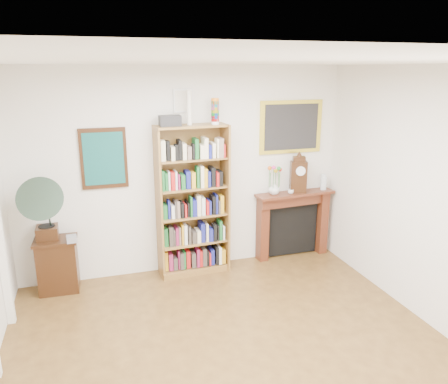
{
  "coord_description": "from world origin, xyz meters",
  "views": [
    {
      "loc": [
        -1.21,
        -3.17,
        2.76
      ],
      "look_at": [
        0.28,
        1.6,
        1.33
      ],
      "focal_mm": 35.0,
      "sensor_mm": 36.0,
      "label": 1
    }
  ],
  "objects_px": {
    "bookshelf": "(193,193)",
    "gramophone": "(43,205)",
    "flower_vase": "(274,189)",
    "bottle_left": "(323,182)",
    "teacup": "(291,192)",
    "bottle_right": "(325,183)",
    "side_cabinet": "(58,265)",
    "mantel_clock": "(298,175)",
    "fireplace": "(292,219)",
    "cd_stack": "(72,239)"
  },
  "relations": [
    {
      "from": "cd_stack",
      "to": "mantel_clock",
      "type": "bearing_deg",
      "value": 3.77
    },
    {
      "from": "flower_vase",
      "to": "bottle_left",
      "type": "height_order",
      "value": "bottle_left"
    },
    {
      "from": "bookshelf",
      "to": "bottle_left",
      "type": "bearing_deg",
      "value": -2.09
    },
    {
      "from": "cd_stack",
      "to": "flower_vase",
      "type": "distance_m",
      "value": 2.81
    },
    {
      "from": "bookshelf",
      "to": "bottle_left",
      "type": "xyz_separation_m",
      "value": [
        2.0,
        0.06,
        -0.02
      ]
    },
    {
      "from": "flower_vase",
      "to": "teacup",
      "type": "relative_size",
      "value": 1.99
    },
    {
      "from": "fireplace",
      "to": "bottle_right",
      "type": "relative_size",
      "value": 6.06
    },
    {
      "from": "bookshelf",
      "to": "fireplace",
      "type": "bearing_deg",
      "value": -0.26
    },
    {
      "from": "gramophone",
      "to": "fireplace",
      "type": "bearing_deg",
      "value": 2.79
    },
    {
      "from": "teacup",
      "to": "bottle_left",
      "type": "relative_size",
      "value": 0.35
    },
    {
      "from": "side_cabinet",
      "to": "flower_vase",
      "type": "distance_m",
      "value": 3.08
    },
    {
      "from": "bookshelf",
      "to": "bottle_right",
      "type": "distance_m",
      "value": 2.03
    },
    {
      "from": "bottle_right",
      "to": "bottle_left",
      "type": "bearing_deg",
      "value": 166.85
    },
    {
      "from": "bottle_right",
      "to": "side_cabinet",
      "type": "bearing_deg",
      "value": -178.84
    },
    {
      "from": "side_cabinet",
      "to": "mantel_clock",
      "type": "height_order",
      "value": "mantel_clock"
    },
    {
      "from": "cd_stack",
      "to": "mantel_clock",
      "type": "relative_size",
      "value": 0.22
    },
    {
      "from": "gramophone",
      "to": "bottle_left",
      "type": "distance_m",
      "value": 3.87
    },
    {
      "from": "teacup",
      "to": "bottle_right",
      "type": "height_order",
      "value": "bottle_right"
    },
    {
      "from": "flower_vase",
      "to": "bottle_right",
      "type": "distance_m",
      "value": 0.82
    },
    {
      "from": "cd_stack",
      "to": "bottle_right",
      "type": "xyz_separation_m",
      "value": [
        3.6,
        0.23,
        0.37
      ]
    },
    {
      "from": "bookshelf",
      "to": "cd_stack",
      "type": "relative_size",
      "value": 19.71
    },
    {
      "from": "fireplace",
      "to": "mantel_clock",
      "type": "relative_size",
      "value": 2.26
    },
    {
      "from": "flower_vase",
      "to": "teacup",
      "type": "bearing_deg",
      "value": -11.75
    },
    {
      "from": "teacup",
      "to": "bottle_right",
      "type": "xyz_separation_m",
      "value": [
        0.58,
        0.05,
        0.07
      ]
    },
    {
      "from": "bookshelf",
      "to": "fireplace",
      "type": "height_order",
      "value": "bookshelf"
    },
    {
      "from": "bookshelf",
      "to": "side_cabinet",
      "type": "bearing_deg",
      "value": 176.65
    },
    {
      "from": "side_cabinet",
      "to": "mantel_clock",
      "type": "xyz_separation_m",
      "value": [
        3.35,
        0.05,
        0.92
      ]
    },
    {
      "from": "teacup",
      "to": "mantel_clock",
      "type": "bearing_deg",
      "value": 12.5
    },
    {
      "from": "bottle_right",
      "to": "bookshelf",
      "type": "bearing_deg",
      "value": -178.33
    },
    {
      "from": "mantel_clock",
      "to": "bottle_right",
      "type": "relative_size",
      "value": 2.68
    },
    {
      "from": "side_cabinet",
      "to": "fireplace",
      "type": "relative_size",
      "value": 0.58
    },
    {
      "from": "bookshelf",
      "to": "gramophone",
      "type": "relative_size",
      "value": 2.78
    },
    {
      "from": "teacup",
      "to": "bottle_right",
      "type": "bearing_deg",
      "value": 5.41
    },
    {
      "from": "side_cabinet",
      "to": "bottle_right",
      "type": "xyz_separation_m",
      "value": [
        3.8,
        0.08,
        0.76
      ]
    },
    {
      "from": "cd_stack",
      "to": "side_cabinet",
      "type": "bearing_deg",
      "value": 142.55
    },
    {
      "from": "teacup",
      "to": "bottle_right",
      "type": "distance_m",
      "value": 0.58
    },
    {
      "from": "mantel_clock",
      "to": "bookshelf",
      "type": "bearing_deg",
      "value": -163.99
    },
    {
      "from": "mantel_clock",
      "to": "flower_vase",
      "type": "bearing_deg",
      "value": -168.63
    },
    {
      "from": "gramophone",
      "to": "bottle_right",
      "type": "bearing_deg",
      "value": 1.76
    },
    {
      "from": "fireplace",
      "to": "flower_vase",
      "type": "relative_size",
      "value": 7.18
    },
    {
      "from": "bottle_right",
      "to": "gramophone",
      "type": "bearing_deg",
      "value": -177.49
    },
    {
      "from": "cd_stack",
      "to": "flower_vase",
      "type": "height_order",
      "value": "flower_vase"
    },
    {
      "from": "mantel_clock",
      "to": "bottle_right",
      "type": "height_order",
      "value": "mantel_clock"
    },
    {
      "from": "side_cabinet",
      "to": "mantel_clock",
      "type": "bearing_deg",
      "value": 3.2
    },
    {
      "from": "gramophone",
      "to": "teacup",
      "type": "bearing_deg",
      "value": 1.25
    },
    {
      "from": "side_cabinet",
      "to": "bottle_right",
      "type": "bearing_deg",
      "value": 3.5
    },
    {
      "from": "cd_stack",
      "to": "bottle_left",
      "type": "xyz_separation_m",
      "value": [
        3.57,
        0.24,
        0.39
      ]
    },
    {
      "from": "mantel_clock",
      "to": "bottle_left",
      "type": "bearing_deg",
      "value": 19.17
    },
    {
      "from": "gramophone",
      "to": "bottle_right",
      "type": "relative_size",
      "value": 4.26
    },
    {
      "from": "bookshelf",
      "to": "cd_stack",
      "type": "bearing_deg",
      "value": -177.56
    }
  ]
}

